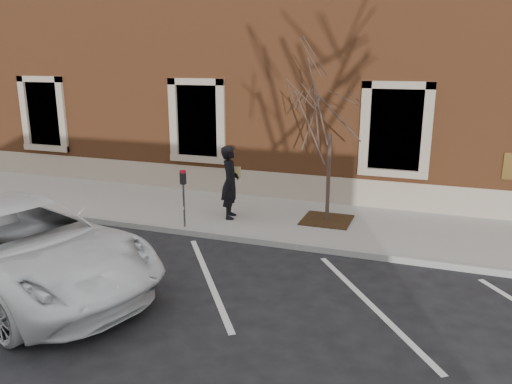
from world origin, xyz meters
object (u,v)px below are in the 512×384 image
at_px(man, 230,182).
at_px(parking_meter, 183,188).
at_px(white_truck, 21,246).
at_px(sapling, 331,109).

relative_size(man, parking_meter, 1.32).
bearing_deg(parking_meter, white_truck, -108.84).
xyz_separation_m(man, sapling, (2.49, 0.61, 1.94)).
relative_size(sapling, white_truck, 0.69).
bearing_deg(sapling, man, -166.23).
bearing_deg(parking_meter, man, 55.41).
xyz_separation_m(man, white_truck, (-2.21, -4.97, -0.28)).
bearing_deg(white_truck, sapling, -23.75).
relative_size(man, white_truck, 0.32).
bearing_deg(white_truck, parking_meter, -3.69).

